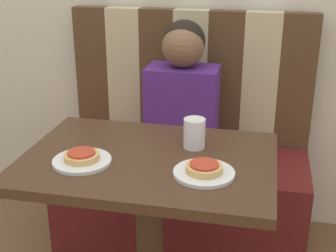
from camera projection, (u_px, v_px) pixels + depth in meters
booth_seat at (181, 197)px, 2.35m from camera, size 1.20×0.53×0.47m
booth_backrest at (191, 76)px, 2.35m from camera, size 1.20×0.08×0.66m
dining_table at (149, 188)px, 1.64m from camera, size 0.86×0.61×0.75m
person at (183, 90)px, 2.15m from camera, size 0.33×0.22×0.64m
plate_left at (82, 161)px, 1.55m from camera, size 0.20×0.20×0.01m
plate_right at (204, 173)px, 1.47m from camera, size 0.20×0.20×0.01m
pizza_left at (82, 156)px, 1.54m from camera, size 0.12×0.12×0.03m
pizza_right at (204, 168)px, 1.46m from camera, size 0.12×0.12×0.03m
drinking_cup at (194, 133)px, 1.65m from camera, size 0.08×0.08×0.11m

